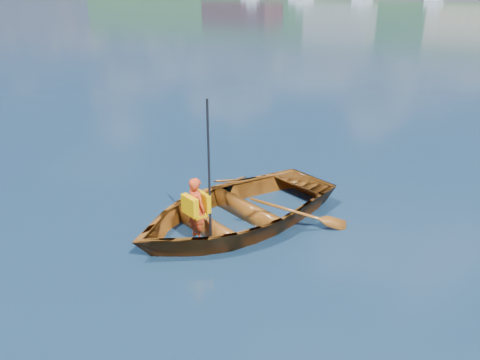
% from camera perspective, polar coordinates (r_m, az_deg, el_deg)
% --- Properties ---
extents(ground, '(600.00, 600.00, 0.00)m').
position_cam_1_polar(ground, '(8.80, -3.25, -3.11)').
color(ground, '#0F2E45').
rests_on(ground, ground).
extents(rowboat, '(4.06, 4.71, 0.82)m').
position_cam_1_polar(rowboat, '(8.06, -0.59, -3.58)').
color(rowboat, brown).
rests_on(rowboat, ground).
extents(child_paddler, '(0.44, 0.43, 2.24)m').
position_cam_1_polar(child_paddler, '(7.30, -5.30, -3.30)').
color(child_paddler, red).
rests_on(child_paddler, ground).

